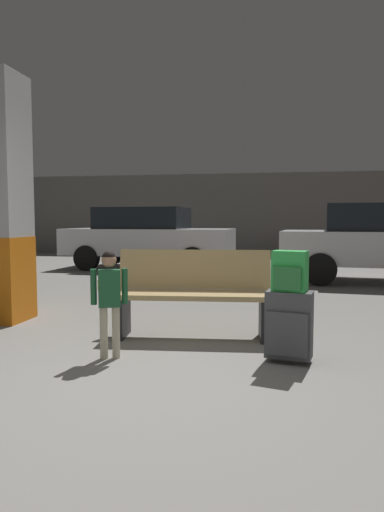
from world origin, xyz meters
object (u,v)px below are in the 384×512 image
at_px(bench, 193,294).
at_px(backpack_bright, 290,272).
at_px(parked_car_far, 148,236).
at_px(suitcase, 289,325).
at_px(structural_pillar, 0,200).
at_px(child, 109,293).

height_order(bench, backpack_bright, backpack_bright).
distance_m(backpack_bright, parked_car_far, 7.86).
distance_m(suitcase, backpack_bright, 0.45).
bearing_deg(parked_car_far, backpack_bright, -65.76).
relative_size(backpack_bright, parked_car_far, 0.08).
distance_m(bench, suitcase, 1.20).
bearing_deg(parked_car_far, suitcase, -65.75).
relative_size(structural_pillar, suitcase, 4.79).
bearing_deg(child, bench, 56.76).
bearing_deg(structural_pillar, bench, -8.30).
height_order(bench, child, child).
height_order(structural_pillar, child, structural_pillar).
height_order(structural_pillar, backpack_bright, structural_pillar).
bearing_deg(backpack_bright, bench, 142.29).
height_order(bench, suitcase, bench).
relative_size(structural_pillar, backpack_bright, 8.50).
xyz_separation_m(structural_pillar, suitcase, (3.32, -1.08, -1.11)).
bearing_deg(structural_pillar, parked_car_far, 89.17).
bearing_deg(structural_pillar, suitcase, -17.99).
bearing_deg(parked_car_far, bench, -70.48).
bearing_deg(bench, backpack_bright, -37.71).
bearing_deg(bench, suitcase, -37.68).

